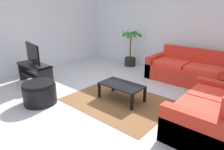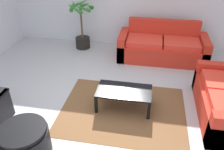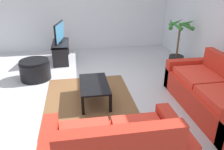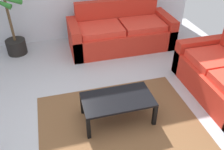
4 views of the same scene
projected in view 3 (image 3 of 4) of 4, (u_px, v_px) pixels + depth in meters
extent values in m
plane|color=#B2B2B7|center=(82.00, 89.00, 4.82)|extent=(6.60, 6.60, 0.00)
cube|color=silver|center=(222.00, 22.00, 4.72)|extent=(6.00, 0.06, 2.70)
cube|color=silver|center=(75.00, 7.00, 6.98)|extent=(0.06, 6.00, 2.70)
cube|color=red|center=(210.00, 99.00, 4.02)|extent=(2.12, 0.90, 0.42)
cube|color=red|center=(186.00, 73.00, 4.85)|extent=(0.18, 0.90, 0.62)
cube|color=red|center=(198.00, 76.00, 4.30)|extent=(0.84, 0.66, 0.12)
cube|color=red|center=(121.00, 148.00, 2.23)|extent=(0.16, 1.32, 0.48)
cube|color=red|center=(173.00, 143.00, 2.82)|extent=(0.90, 0.18, 0.62)
cube|color=red|center=(86.00, 139.00, 2.63)|extent=(0.66, 0.62, 0.12)
cube|color=red|center=(140.00, 133.00, 2.73)|extent=(0.66, 0.62, 0.12)
cube|color=black|center=(60.00, 43.00, 6.27)|extent=(1.10, 0.45, 0.04)
cube|color=black|center=(61.00, 53.00, 6.38)|extent=(1.02, 0.39, 0.03)
cube|color=black|center=(62.00, 47.00, 6.84)|extent=(0.06, 0.41, 0.53)
cube|color=black|center=(60.00, 58.00, 5.90)|extent=(0.06, 0.41, 0.53)
cube|color=black|center=(59.00, 32.00, 6.14)|extent=(0.92, 0.21, 0.52)
cube|color=teal|center=(60.00, 32.00, 6.14)|extent=(0.86, 0.17, 0.47)
cylinder|color=black|center=(60.00, 42.00, 6.25)|extent=(0.10, 0.10, 0.04)
cube|color=black|center=(94.00, 84.00, 4.26)|extent=(0.96, 0.53, 0.03)
cube|color=black|center=(81.00, 83.00, 4.71)|extent=(0.05, 0.05, 0.34)
cube|color=black|center=(83.00, 106.00, 3.89)|extent=(0.05, 0.05, 0.34)
cube|color=black|center=(104.00, 82.00, 4.78)|extent=(0.05, 0.05, 0.34)
cube|color=black|center=(110.00, 103.00, 3.96)|extent=(0.05, 0.05, 0.34)
cube|color=brown|center=(90.00, 100.00, 4.39)|extent=(2.20, 1.70, 0.01)
cylinder|color=black|center=(176.00, 61.00, 6.00)|extent=(0.38, 0.38, 0.30)
cylinder|color=brown|center=(178.00, 41.00, 5.78)|extent=(0.05, 0.05, 0.80)
cone|color=#2C762A|center=(185.00, 26.00, 5.38)|extent=(0.10, 0.49, 0.27)
cone|color=#2C762A|center=(188.00, 24.00, 5.54)|extent=(0.37, 0.28, 0.22)
cone|color=#2C762A|center=(188.00, 23.00, 5.72)|extent=(0.52, 0.27, 0.28)
cone|color=#2C762A|center=(176.00, 22.00, 5.77)|extent=(0.14, 0.41, 0.23)
cone|color=#2C762A|center=(171.00, 23.00, 5.64)|extent=(0.48, 0.27, 0.26)
cone|color=#2C762A|center=(175.00, 25.00, 5.47)|extent=(0.43, 0.31, 0.25)
cylinder|color=black|center=(35.00, 71.00, 5.24)|extent=(0.69, 0.69, 0.41)
cylinder|color=black|center=(34.00, 61.00, 5.14)|extent=(0.66, 0.66, 0.06)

